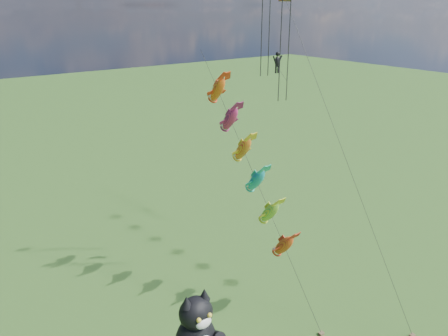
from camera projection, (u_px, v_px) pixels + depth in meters
fish_windsock_rig at (250, 165)px, 35.71m from camera, size 0.92×15.97×19.72m
parafoil_rig at (280, 50)px, 36.44m from camera, size 2.03×17.51×27.56m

